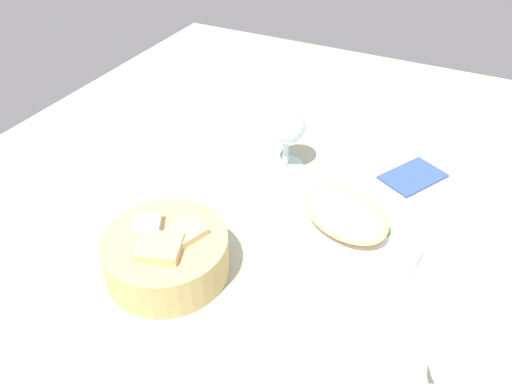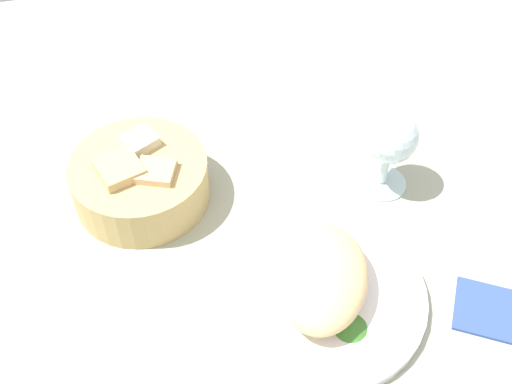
{
  "view_description": "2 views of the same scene",
  "coord_description": "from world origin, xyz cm",
  "px_view_note": "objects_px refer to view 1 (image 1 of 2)",
  "views": [
    {
      "loc": [
        -13.49,
        55.32,
        51.46
      ],
      "look_at": [
        12.75,
        2.54,
        5.14
      ],
      "focal_mm": 34.28,
      "sensor_mm": 36.0,
      "label": 1
    },
    {
      "loc": [
        -36.68,
        15.17,
        61.65
      ],
      "look_at": [
        13.36,
        4.45,
        3.5
      ],
      "focal_mm": 44.17,
      "sensor_mm": 36.0,
      "label": 2
    }
  ],
  "objects_px": {
    "wine_glass_far": "(467,368)",
    "folded_napkin": "(413,176)",
    "wine_glass_near": "(287,129)",
    "plate": "(342,231)",
    "bread_basket": "(167,254)"
  },
  "relations": [
    {
      "from": "plate",
      "to": "wine_glass_far",
      "type": "bearing_deg",
      "value": 131.8
    },
    {
      "from": "plate",
      "to": "folded_napkin",
      "type": "height_order",
      "value": "plate"
    },
    {
      "from": "folded_napkin",
      "to": "bread_basket",
      "type": "bearing_deg",
      "value": -5.27
    },
    {
      "from": "wine_glass_far",
      "to": "wine_glass_near",
      "type": "bearing_deg",
      "value": -44.96
    },
    {
      "from": "wine_glass_far",
      "to": "folded_napkin",
      "type": "relative_size",
      "value": 1.11
    },
    {
      "from": "bread_basket",
      "to": "wine_glass_near",
      "type": "distance_m",
      "value": 0.32
    },
    {
      "from": "wine_glass_far",
      "to": "folded_napkin",
      "type": "bearing_deg",
      "value": -72.83
    },
    {
      "from": "wine_glass_near",
      "to": "wine_glass_far",
      "type": "relative_size",
      "value": 0.97
    },
    {
      "from": "wine_glass_near",
      "to": "folded_napkin",
      "type": "distance_m",
      "value": 0.24
    },
    {
      "from": "bread_basket",
      "to": "wine_glass_near",
      "type": "relative_size",
      "value": 1.45
    },
    {
      "from": "folded_napkin",
      "to": "wine_glass_near",
      "type": "bearing_deg",
      "value": -43.36
    },
    {
      "from": "wine_glass_far",
      "to": "folded_napkin",
      "type": "height_order",
      "value": "wine_glass_far"
    },
    {
      "from": "plate",
      "to": "wine_glass_far",
      "type": "height_order",
      "value": "wine_glass_far"
    },
    {
      "from": "plate",
      "to": "wine_glass_near",
      "type": "relative_size",
      "value": 1.99
    },
    {
      "from": "bread_basket",
      "to": "folded_napkin",
      "type": "bearing_deg",
      "value": -124.62
    }
  ]
}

